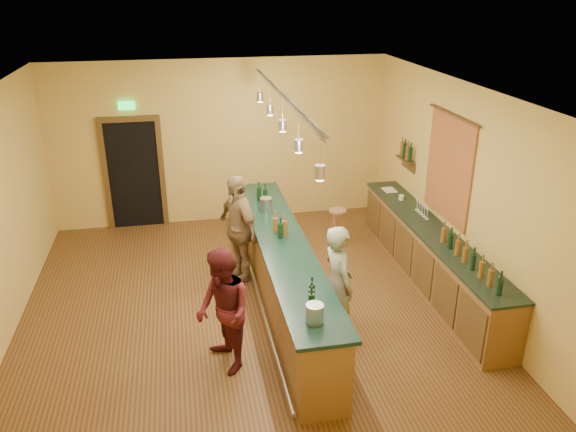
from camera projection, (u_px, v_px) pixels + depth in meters
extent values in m
plane|color=#542C18|center=(247.00, 308.00, 8.38)|extent=(7.00, 7.00, 0.00)
cube|color=silver|center=(239.00, 92.00, 7.14)|extent=(6.50, 7.00, 0.02)
cube|color=#E0B954|center=(221.00, 143.00, 10.92)|extent=(6.50, 0.02, 3.20)
cube|color=#E0B954|center=(296.00, 366.00, 4.60)|extent=(6.50, 0.02, 3.20)
cube|color=#E0B954|center=(460.00, 193.00, 8.34)|extent=(0.02, 7.00, 3.20)
cube|color=black|center=(134.00, 175.00, 10.81)|extent=(0.95, 0.06, 2.10)
cube|color=#483115|center=(106.00, 177.00, 10.70)|extent=(0.10, 0.08, 2.10)
cube|color=#483115|center=(162.00, 174.00, 10.89)|extent=(0.10, 0.08, 2.10)
cube|color=#483115|center=(128.00, 119.00, 10.37)|extent=(1.15, 0.08, 0.10)
cube|color=#19E54C|center=(126.00, 106.00, 10.26)|extent=(0.30, 0.04, 0.15)
cube|color=maroon|center=(449.00, 169.00, 8.61)|extent=(0.03, 1.40, 1.60)
cube|color=#483115|center=(405.00, 159.00, 10.06)|extent=(0.16, 0.55, 0.03)
cube|color=#483115|center=(409.00, 165.00, 10.12)|extent=(0.03, 0.55, 0.18)
cube|color=brown|center=(430.00, 257.00, 8.92)|extent=(0.55, 4.50, 0.90)
cube|color=black|center=(433.00, 230.00, 8.74)|extent=(0.60, 4.55, 0.04)
cylinder|color=silver|center=(401.00, 197.00, 9.89)|extent=(0.09, 0.09, 0.09)
cube|color=silver|center=(389.00, 190.00, 10.35)|extent=(0.22, 0.30, 0.01)
cube|color=brown|center=(283.00, 275.00, 8.29)|extent=(0.60, 5.00, 1.00)
cube|color=black|center=(283.00, 243.00, 8.08)|extent=(0.70, 5.10, 0.05)
cylinder|color=silver|center=(260.00, 298.00, 8.36)|extent=(0.05, 5.00, 0.05)
cylinder|color=silver|center=(315.00, 314.00, 6.12)|extent=(0.20, 0.20, 0.22)
cylinder|color=silver|center=(266.00, 204.00, 9.11)|extent=(0.20, 0.20, 0.22)
cube|color=silver|center=(283.00, 96.00, 7.26)|extent=(0.06, 4.60, 0.05)
cylinder|color=silver|center=(320.00, 153.00, 5.53)|extent=(0.01, 0.01, 0.35)
cylinder|color=#A5A5AD|center=(320.00, 172.00, 5.61)|extent=(0.11, 0.11, 0.14)
cylinder|color=#FFEABF|center=(320.00, 179.00, 5.64)|extent=(0.08, 0.08, 0.02)
cylinder|color=silver|center=(299.00, 128.00, 6.43)|extent=(0.01, 0.01, 0.35)
cylinder|color=#A5A5AD|center=(299.00, 145.00, 6.51)|extent=(0.11, 0.11, 0.14)
cylinder|color=#FFEABF|center=(299.00, 152.00, 6.54)|extent=(0.08, 0.08, 0.02)
cylinder|color=silver|center=(283.00, 110.00, 7.34)|extent=(0.01, 0.01, 0.35)
cylinder|color=#A5A5AD|center=(283.00, 125.00, 7.41)|extent=(0.11, 0.11, 0.14)
cylinder|color=#FFEABF|center=(283.00, 131.00, 7.44)|extent=(0.08, 0.08, 0.02)
cylinder|color=silver|center=(270.00, 96.00, 8.24)|extent=(0.01, 0.01, 0.35)
cylinder|color=#A5A5AD|center=(270.00, 109.00, 8.32)|extent=(0.11, 0.11, 0.14)
cylinder|color=#FFEABF|center=(270.00, 115.00, 8.35)|extent=(0.08, 0.08, 0.02)
cylinder|color=silver|center=(260.00, 84.00, 9.14)|extent=(0.01, 0.01, 0.35)
cylinder|color=#A5A5AD|center=(260.00, 97.00, 9.22)|extent=(0.11, 0.11, 0.14)
cylinder|color=#FFEABF|center=(260.00, 102.00, 9.25)|extent=(0.08, 0.08, 0.02)
imported|color=gray|center=(338.00, 284.00, 7.37)|extent=(0.50, 0.67, 1.66)
imported|color=#59191E|center=(223.00, 312.00, 6.81)|extent=(0.81, 0.92, 1.61)
imported|color=#997A51|center=(238.00, 229.00, 8.88)|extent=(0.81, 1.13, 1.78)
cylinder|color=#A36E49|center=(338.00, 211.00, 10.20)|extent=(0.33, 0.33, 0.04)
cylinder|color=#A36E49|center=(344.00, 227.00, 10.35)|extent=(0.04, 0.04, 0.63)
cylinder|color=#A36E49|center=(332.00, 225.00, 10.41)|extent=(0.04, 0.04, 0.63)
cylinder|color=#A36E49|center=(335.00, 230.00, 10.22)|extent=(0.04, 0.04, 0.63)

